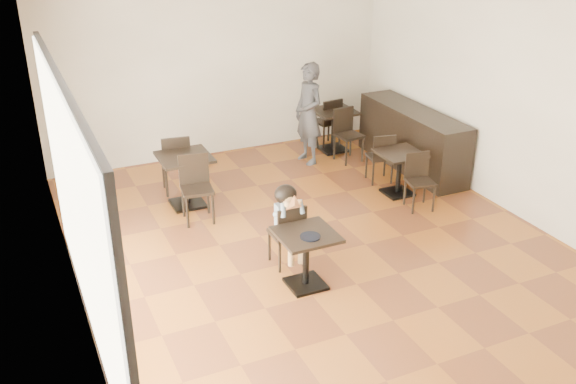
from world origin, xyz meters
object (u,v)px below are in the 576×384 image
child_chair (286,234)px  chair_back_a (327,122)px  cafe_table_left (186,181)px  chair_left_a (176,163)px  chair_left_b (197,190)px  chair_mid_b (420,182)px  cafe_table_mid (399,173)px  child (286,226)px  adult_patron (309,114)px  chair_back_b (349,136)px  child_table (306,260)px  chair_mid_a (380,157)px  cafe_table_back (333,130)px

child_chair → chair_back_a: bearing=-124.4°
cafe_table_left → chair_left_a: bearing=90.0°
chair_left_a → chair_left_b: same height
child_chair → chair_mid_b: size_ratio=1.02×
cafe_table_mid → chair_left_b: size_ratio=0.73×
child → chair_left_b: bearing=112.1°
adult_patron → cafe_table_mid: bearing=13.8°
chair_mid_b → chair_back_b: 2.06m
chair_back_b → cafe_table_left: bearing=-176.8°
adult_patron → cafe_table_mid: size_ratio=2.52×
adult_patron → chair_mid_b: 2.45m
chair_back_a → child_table: bearing=52.4°
chair_left_a → chair_back_a: (3.03, 0.82, -0.02)m
child_chair → cafe_table_left: 2.22m
child → chair_left_b: child is taller
chair_back_a → chair_left_b: bearing=25.3°
chair_back_a → cafe_table_left: bearing=17.2°
chair_mid_b → chair_back_b: (-0.02, 2.06, 0.04)m
child_chair → chair_left_a: bearing=-76.6°
child_chair → child: size_ratio=0.79×
chair_back_a → child_chair: bearing=48.6°
cafe_table_left → chair_left_b: size_ratio=0.83×
cafe_table_mid → chair_back_a: 2.33m
chair_left_b → chair_back_a: size_ratio=1.04×
child_table → chair_mid_b: chair_mid_b is taller
chair_back_a → chair_back_b: size_ratio=1.00×
adult_patron → cafe_table_mid: (0.67, -1.76, -0.52)m
child_table → chair_back_b: bearing=53.5°
chair_mid_a → chair_back_b: size_ratio=0.91×
adult_patron → chair_left_b: 2.76m
child_table → chair_back_a: (2.39, 4.04, 0.10)m
chair_mid_b → child_table: bearing=-143.0°
chair_mid_b → cafe_table_back: bearing=101.6°
cafe_table_back → chair_back_a: size_ratio=0.83×
child_chair → child: 0.11m
child_table → chair_left_b: 2.23m
chair_left_b → cafe_table_back: bearing=35.7°
child_table → chair_left_a: size_ratio=0.74×
child_chair → chair_back_b: size_ratio=0.93×
cafe_table_back → cafe_table_left: bearing=-160.1°
cafe_table_mid → chair_left_a: (-3.05, 1.52, 0.13)m
chair_mid_a → chair_left_b: size_ratio=0.87×
cafe_table_back → child_table: bearing=-122.3°
child_table → adult_patron: (1.74, 3.47, 0.51)m
chair_left_b → chair_mid_a: bearing=9.8°
cafe_table_left → chair_back_b: bearing=10.2°
cafe_table_mid → child: bearing=-154.2°
child_chair → chair_left_a: 2.76m
chair_left_b → chair_back_a: (3.03, 1.92, -0.02)m
child_chair → adult_patron: adult_patron is taller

